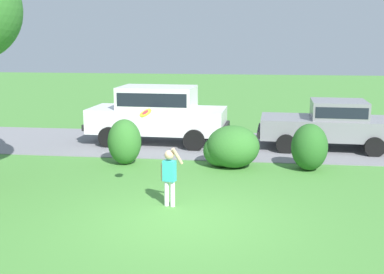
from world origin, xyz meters
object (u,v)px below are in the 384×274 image
Objects in this scene: parked_suv at (157,112)px; frisbee at (146,113)px; child_thrower at (169,173)px; parked_sedan at (331,123)px.

frisbee is (0.93, -5.82, 0.84)m from parked_suv.
parked_suv is 6.44m from child_thrower.
frisbee is at bearing 143.65° from child_thrower.
frisbee is at bearing -129.51° from parked_sedan.
child_thrower is (-4.13, -6.15, -0.13)m from parked_sedan.
child_thrower is at bearing -123.87° from parked_sedan.
parked_sedan is 7.48m from frisbee.
parked_sedan is at bearing -1.06° from parked_suv.
parked_sedan is 0.94× the size of parked_suv.
parked_suv is 15.56× the size of frisbee.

